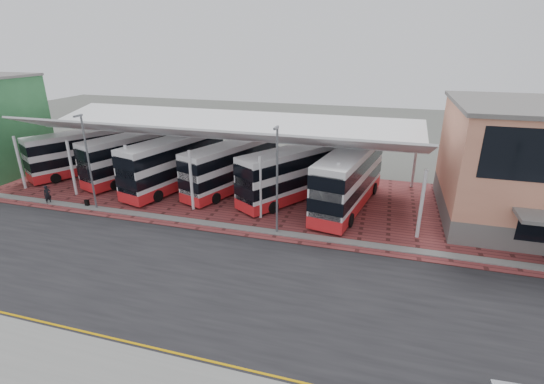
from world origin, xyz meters
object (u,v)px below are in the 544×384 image
at_px(bus_2, 175,163).
at_px(bus_5, 349,179).
at_px(bus_0, 83,153).
at_px(bus_1, 136,156).
at_px(pedestrian, 48,195).
at_px(bus_3, 231,167).
at_px(bus_4, 293,174).

relative_size(bus_2, bus_5, 0.97).
distance_m(bus_0, bus_2, 11.63).
relative_size(bus_1, pedestrian, 6.87).
distance_m(bus_0, pedestrian, 8.82).
height_order(bus_3, bus_5, bus_5).
xyz_separation_m(bus_2, bus_4, (11.65, 0.26, -0.10)).
bearing_deg(bus_5, bus_2, -170.22).
distance_m(bus_0, bus_3, 17.05).
bearing_deg(bus_5, bus_1, -173.39).
height_order(bus_0, bus_2, bus_2).
bearing_deg(bus_4, bus_5, 26.68).
xyz_separation_m(bus_0, bus_4, (23.22, -0.88, 0.07)).
height_order(bus_1, bus_2, bus_2).
bearing_deg(bus_2, bus_3, 22.88).
height_order(bus_0, bus_3, bus_0).
height_order(bus_3, bus_4, bus_4).
bearing_deg(bus_0, bus_5, 26.23).
height_order(bus_0, bus_4, bus_4).
bearing_deg(bus_2, bus_0, -170.89).
bearing_deg(bus_3, bus_2, -151.90).
bearing_deg(bus_2, bus_5, 14.05).
distance_m(bus_1, pedestrian, 9.11).
relative_size(bus_1, bus_5, 0.93).
bearing_deg(bus_2, bus_4, 16.02).
height_order(bus_3, pedestrian, bus_3).
relative_size(bus_0, bus_4, 0.99).
height_order(bus_2, pedestrian, bus_2).
distance_m(bus_3, pedestrian, 16.17).
height_order(bus_4, pedestrian, bus_4).
bearing_deg(pedestrian, bus_0, 39.88).
height_order(bus_0, pedestrian, bus_0).
xyz_separation_m(bus_3, pedestrian, (-14.08, -7.82, -1.40)).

